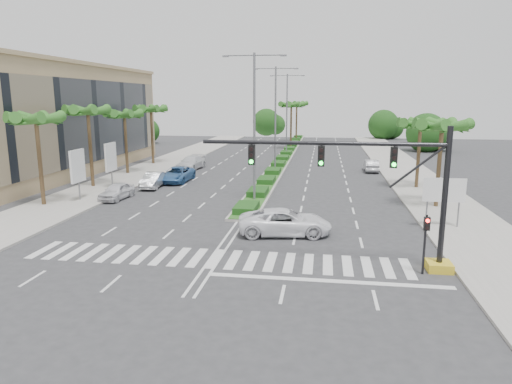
{
  "coord_description": "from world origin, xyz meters",
  "views": [
    {
      "loc": [
        5.62,
        -22.74,
        8.45
      ],
      "look_at": [
        1.69,
        3.58,
        3.0
      ],
      "focal_mm": 32.0,
      "sensor_mm": 36.0,
      "label": 1
    }
  ],
  "objects_px": {
    "car_parked_b": "(153,180)",
    "car_right": "(371,165)",
    "car_crossing": "(285,222)",
    "car_parked_c": "(177,175)",
    "car_parked_d": "(191,163)",
    "car_parked_a": "(117,191)"
  },
  "relations": [
    {
      "from": "car_parked_c",
      "to": "car_crossing",
      "type": "bearing_deg",
      "value": -51.57
    },
    {
      "from": "car_parked_b",
      "to": "car_parked_c",
      "type": "bearing_deg",
      "value": 64.48
    },
    {
      "from": "car_parked_a",
      "to": "car_parked_c",
      "type": "height_order",
      "value": "car_parked_c"
    },
    {
      "from": "car_crossing",
      "to": "car_parked_a",
      "type": "bearing_deg",
      "value": 53.85
    },
    {
      "from": "car_parked_c",
      "to": "car_parked_d",
      "type": "bearing_deg",
      "value": 98.42
    },
    {
      "from": "car_parked_a",
      "to": "car_parked_c",
      "type": "relative_size",
      "value": 0.75
    },
    {
      "from": "car_parked_b",
      "to": "car_parked_a",
      "type": "bearing_deg",
      "value": -105.81
    },
    {
      "from": "car_parked_b",
      "to": "car_right",
      "type": "bearing_deg",
      "value": 27.57
    },
    {
      "from": "car_parked_b",
      "to": "car_crossing",
      "type": "distance_m",
      "value": 19.53
    },
    {
      "from": "car_crossing",
      "to": "car_right",
      "type": "relative_size",
      "value": 1.34
    },
    {
      "from": "car_parked_b",
      "to": "car_right",
      "type": "height_order",
      "value": "car_parked_b"
    },
    {
      "from": "car_crossing",
      "to": "car_right",
      "type": "bearing_deg",
      "value": -24.04
    },
    {
      "from": "car_parked_a",
      "to": "car_crossing",
      "type": "bearing_deg",
      "value": -24.05
    },
    {
      "from": "car_parked_d",
      "to": "car_right",
      "type": "xyz_separation_m",
      "value": [
        21.56,
        1.54,
        -0.08
      ]
    },
    {
      "from": "car_parked_c",
      "to": "car_crossing",
      "type": "height_order",
      "value": "car_crossing"
    },
    {
      "from": "car_parked_b",
      "to": "car_parked_d",
      "type": "height_order",
      "value": "car_parked_d"
    },
    {
      "from": "car_parked_a",
      "to": "car_parked_d",
      "type": "height_order",
      "value": "car_parked_d"
    },
    {
      "from": "car_crossing",
      "to": "car_right",
      "type": "distance_m",
      "value": 28.12
    },
    {
      "from": "car_parked_d",
      "to": "car_crossing",
      "type": "relative_size",
      "value": 0.93
    },
    {
      "from": "car_right",
      "to": "car_parked_b",
      "type": "bearing_deg",
      "value": 31.82
    },
    {
      "from": "car_parked_b",
      "to": "car_right",
      "type": "xyz_separation_m",
      "value": [
        21.86,
        13.35,
        -0.01
      ]
    },
    {
      "from": "car_parked_b",
      "to": "car_parked_c",
      "type": "distance_m",
      "value": 3.55
    }
  ]
}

